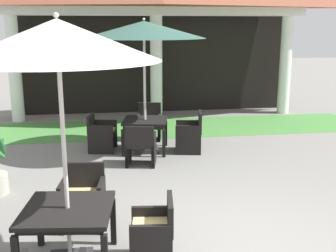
{
  "coord_description": "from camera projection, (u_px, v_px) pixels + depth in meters",
  "views": [
    {
      "loc": [
        -1.55,
        -4.68,
        2.78
      ],
      "look_at": [
        -0.36,
        3.26,
        0.86
      ],
      "focal_mm": 45.24,
      "sensor_mm": 36.0,
      "label": 1
    }
  ],
  "objects": [
    {
      "name": "patio_chair_mid_left_east",
      "position": [
        154.0,
        233.0,
        4.98
      ],
      "size": [
        0.56,
        0.62,
        0.82
      ],
      "rotation": [
        0.0,
        0.0,
        1.45
      ],
      "color": "black",
      "rests_on": "ground"
    },
    {
      "name": "patio_table_near_foreground",
      "position": [
        145.0,
        124.0,
        9.44
      ],
      "size": [
        1.11,
        1.11,
        0.73
      ],
      "rotation": [
        0.0,
        0.0,
        -0.19
      ],
      "color": "black",
      "rests_on": "ground"
    },
    {
      "name": "patio_table_mid_left",
      "position": [
        68.0,
        215.0,
        4.9
      ],
      "size": [
        1.12,
        1.12,
        0.73
      ],
      "rotation": [
        0.0,
        0.0,
        -0.12
      ],
      "color": "black",
      "rests_on": "ground"
    },
    {
      "name": "lawn_strip",
      "position": [
        163.0,
        128.0,
        11.72
      ],
      "size": [
        11.25,
        2.33,
        0.01
      ],
      "primitive_type": "cube",
      "color": "#47843D",
      "rests_on": "ground"
    },
    {
      "name": "ground_plane",
      "position": [
        234.0,
        250.0,
        5.38
      ],
      "size": [
        60.0,
        60.0,
        0.0
      ],
      "primitive_type": "plane",
      "color": "gray"
    },
    {
      "name": "patio_chair_near_foreground_north",
      "position": [
        149.0,
        123.0,
        10.47
      ],
      "size": [
        0.67,
        0.59,
        0.9
      ],
      "rotation": [
        0.0,
        0.0,
        -3.33
      ],
      "color": "black",
      "rests_on": "ground"
    },
    {
      "name": "patio_chair_near_foreground_east",
      "position": [
        190.0,
        133.0,
        9.45
      ],
      "size": [
        0.67,
        0.69,
        0.91
      ],
      "rotation": [
        0.0,
        0.0,
        1.38
      ],
      "color": "black",
      "rests_on": "ground"
    },
    {
      "name": "patio_umbrella_near_foreground",
      "position": [
        144.0,
        31.0,
        8.97
      ],
      "size": [
        2.66,
        2.66,
        2.92
      ],
      "color": "#2D2D2D",
      "rests_on": "ground"
    },
    {
      "name": "patio_umbrella_mid_left",
      "position": [
        58.0,
        42.0,
        4.44
      ],
      "size": [
        2.2,
        2.2,
        2.91
      ],
      "color": "#2D2D2D",
      "rests_on": "ground"
    },
    {
      "name": "patio_chair_mid_left_north",
      "position": [
        83.0,
        198.0,
        5.92
      ],
      "size": [
        0.65,
        0.59,
        0.88
      ],
      "rotation": [
        0.0,
        0.0,
        -3.26
      ],
      "color": "black",
      "rests_on": "ground"
    },
    {
      "name": "patio_chair_near_foreground_south",
      "position": [
        141.0,
        146.0,
        8.52
      ],
      "size": [
        0.68,
        0.64,
        0.86
      ],
      "rotation": [
        0.0,
        0.0,
        -0.19
      ],
      "color": "black",
      "rests_on": "ground"
    },
    {
      "name": "patio_chair_near_foreground_west",
      "position": [
        101.0,
        133.0,
        9.53
      ],
      "size": [
        0.67,
        0.71,
        0.82
      ],
      "rotation": [
        0.0,
        0.0,
        -1.76
      ],
      "color": "black",
      "rests_on": "ground"
    }
  ]
}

